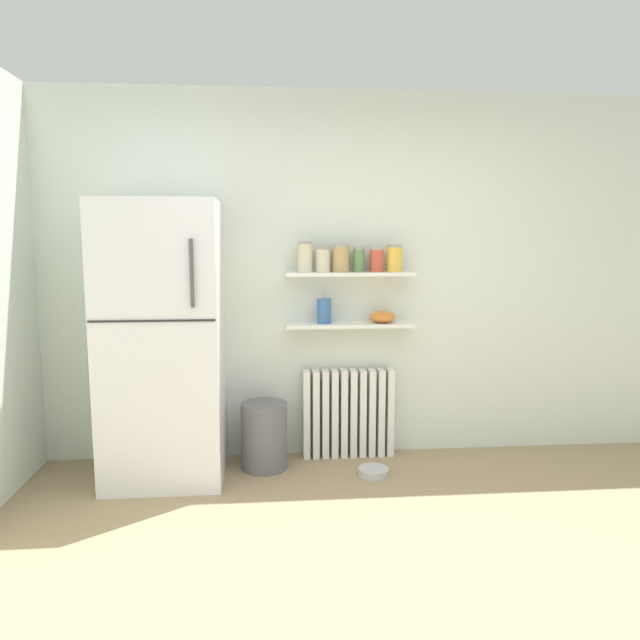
{
  "coord_description": "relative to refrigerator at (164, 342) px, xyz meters",
  "views": [
    {
      "loc": [
        -0.6,
        -2.15,
        1.57
      ],
      "look_at": [
        -0.27,
        1.6,
        1.05
      ],
      "focal_mm": 32.76,
      "sensor_mm": 36.0,
      "label": 1
    }
  ],
  "objects": [
    {
      "name": "storage_jar_0",
      "position": [
        0.94,
        0.23,
        0.54
      ],
      "size": [
        0.1,
        0.1,
        0.21
      ],
      "color": "beige",
      "rests_on": "wall_shelf_upper"
    },
    {
      "name": "storage_jar_1",
      "position": [
        1.06,
        0.23,
        0.52
      ],
      "size": [
        0.1,
        0.1,
        0.18
      ],
      "color": "beige",
      "rests_on": "wall_shelf_upper"
    },
    {
      "name": "trash_bin",
      "position": [
        0.64,
        0.08,
        -0.68
      ],
      "size": [
        0.32,
        0.32,
        0.46
      ],
      "primitive_type": "cylinder",
      "color": "slate",
      "rests_on": "ground_plane"
    },
    {
      "name": "wall_shelf_upper",
      "position": [
        1.25,
        0.23,
        0.43
      ],
      "size": [
        0.9,
        0.22,
        0.02
      ],
      "primitive_type": "cube",
      "color": "white"
    },
    {
      "name": "storage_jar_4",
      "position": [
        1.44,
        0.23,
        0.52
      ],
      "size": [
        0.1,
        0.1,
        0.17
      ],
      "color": "#C64C38",
      "rests_on": "wall_shelf_upper"
    },
    {
      "name": "wall_shelf_lower",
      "position": [
        1.25,
        0.23,
        0.07
      ],
      "size": [
        0.9,
        0.22,
        0.02
      ],
      "primitive_type": "cube",
      "color": "white"
    },
    {
      "name": "radiator",
      "position": [
        1.25,
        0.26,
        -0.59
      ],
      "size": [
        0.66,
        0.12,
        0.64
      ],
      "color": "white",
      "rests_on": "ground_plane"
    },
    {
      "name": "storage_jar_3",
      "position": [
        1.31,
        0.23,
        0.52
      ],
      "size": [
        0.08,
        0.08,
        0.17
      ],
      "color": "#5B7F4C",
      "rests_on": "wall_shelf_upper"
    },
    {
      "name": "pet_food_bowl",
      "position": [
        1.37,
        -0.12,
        -0.88
      ],
      "size": [
        0.2,
        0.2,
        0.05
      ],
      "primitive_type": "cylinder",
      "color": "#B7B7BC",
      "rests_on": "ground_plane"
    },
    {
      "name": "refrigerator",
      "position": [
        0.0,
        0.0,
        0.0
      ],
      "size": [
        0.75,
        0.71,
        1.82
      ],
      "color": "silver",
      "rests_on": "ground_plane"
    },
    {
      "name": "back_wall",
      "position": [
        1.29,
        0.39,
        0.39
      ],
      "size": [
        7.04,
        0.1,
        2.6
      ],
      "primitive_type": "cube",
      "color": "silver",
      "rests_on": "ground_plane"
    },
    {
      "name": "storage_jar_5",
      "position": [
        1.57,
        0.23,
        0.53
      ],
      "size": [
        0.11,
        0.11,
        0.19
      ],
      "color": "yellow",
      "rests_on": "wall_shelf_upper"
    },
    {
      "name": "storage_jar_2",
      "position": [
        1.19,
        0.23,
        0.53
      ],
      "size": [
        0.12,
        0.12,
        0.19
      ],
      "color": "tan",
      "rests_on": "wall_shelf_upper"
    },
    {
      "name": "shelf_bowl",
      "position": [
        1.49,
        0.23,
        0.12
      ],
      "size": [
        0.19,
        0.19,
        0.08
      ],
      "primitive_type": "ellipsoid",
      "color": "orange",
      "rests_on": "wall_shelf_lower"
    },
    {
      "name": "ground_plane",
      "position": [
        1.29,
        -1.16,
        -0.91
      ],
      "size": [
        7.04,
        7.04,
        0.0
      ],
      "primitive_type": "plane",
      "color": "#9E8460"
    },
    {
      "name": "vase",
      "position": [
        1.07,
        0.23,
        0.17
      ],
      "size": [
        0.1,
        0.1,
        0.17
      ],
      "primitive_type": "cylinder",
      "color": "#38609E",
      "rests_on": "wall_shelf_lower"
    }
  ]
}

